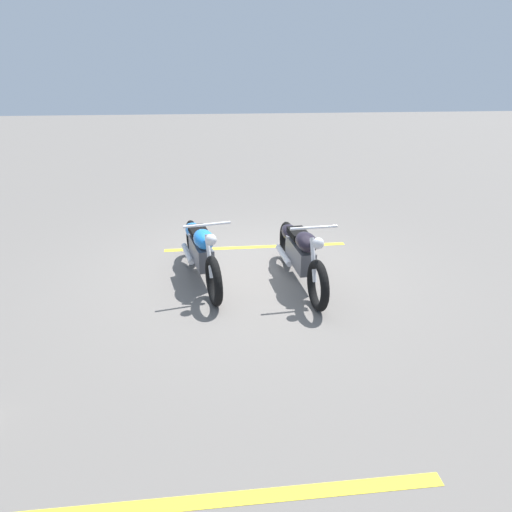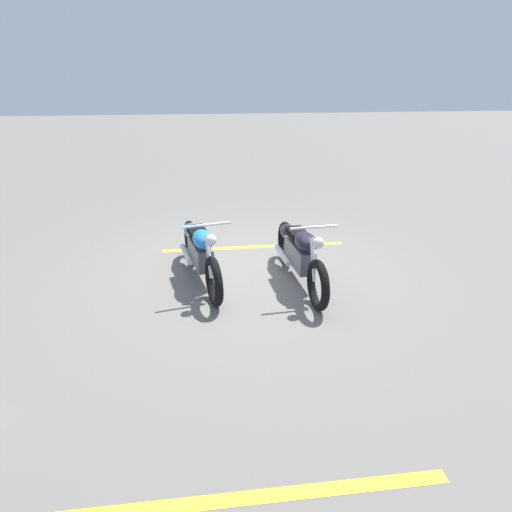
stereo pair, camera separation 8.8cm
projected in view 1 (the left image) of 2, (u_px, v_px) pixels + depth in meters
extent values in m
plane|color=#66605B|center=(248.00, 269.00, 6.75)|extent=(60.00, 60.00, 0.00)
torus|color=black|center=(214.00, 281.00, 5.60)|extent=(0.68, 0.24, 0.67)
torus|color=black|center=(192.00, 241.00, 6.97)|extent=(0.68, 0.24, 0.67)
cube|color=#59595E|center=(201.00, 252.00, 6.30)|extent=(0.87, 0.38, 0.32)
ellipsoid|color=blue|center=(204.00, 239.00, 5.95)|extent=(0.56, 0.37, 0.24)
ellipsoid|color=blue|center=(193.00, 231.00, 6.74)|extent=(0.60, 0.34, 0.22)
cube|color=black|center=(198.00, 231.00, 6.30)|extent=(0.48, 0.32, 0.09)
cylinder|color=silver|center=(209.00, 256.00, 5.70)|extent=(0.27, 0.11, 0.56)
cylinder|color=silver|center=(207.00, 225.00, 5.58)|extent=(0.15, 0.62, 0.04)
sphere|color=silver|center=(211.00, 240.00, 5.46)|extent=(0.15, 0.15, 0.15)
cylinder|color=silver|center=(188.00, 253.00, 6.67)|extent=(0.70, 0.22, 0.09)
torus|color=black|center=(318.00, 286.00, 5.49)|extent=(0.68, 0.15, 0.67)
torus|color=black|center=(287.00, 243.00, 6.90)|extent=(0.68, 0.15, 0.67)
cube|color=#59595E|center=(300.00, 255.00, 6.21)|extent=(0.85, 0.27, 0.32)
ellipsoid|color=black|center=(306.00, 242.00, 5.84)|extent=(0.54, 0.31, 0.24)
ellipsoid|color=black|center=(290.00, 233.00, 6.67)|extent=(0.57, 0.28, 0.22)
cube|color=black|center=(298.00, 234.00, 6.22)|extent=(0.45, 0.27, 0.09)
cylinder|color=silver|center=(313.00, 260.00, 5.59)|extent=(0.27, 0.07, 0.56)
cylinder|color=silver|center=(314.00, 228.00, 5.48)|extent=(0.08, 0.62, 0.04)
sphere|color=silver|center=(318.00, 243.00, 5.35)|extent=(0.15, 0.15, 0.15)
cylinder|color=silver|center=(284.00, 255.00, 6.61)|extent=(0.70, 0.14, 0.09)
cube|color=yellow|center=(256.00, 247.00, 7.63)|extent=(0.17, 3.20, 0.01)
cube|color=yellow|center=(228.00, 499.00, 3.08)|extent=(0.17, 3.20, 0.01)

